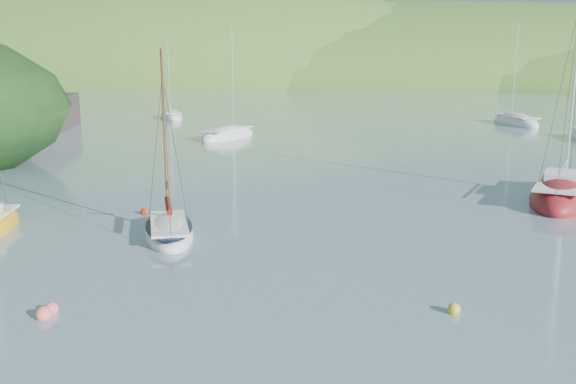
# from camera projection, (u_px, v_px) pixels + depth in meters

# --- Properties ---
(ground) EXTENTS (700.00, 700.00, 0.00)m
(ground) POSITION_uv_depth(u_px,v_px,m) (272.00, 320.00, 18.66)
(ground) COLOR #748EA1
(ground) RESTS_ON ground
(shoreline_hills) EXTENTS (690.00, 135.00, 56.00)m
(shoreline_hills) POSITION_uv_depth(u_px,v_px,m) (301.00, 81.00, 187.47)
(shoreline_hills) COLOR #305F24
(shoreline_hills) RESTS_ON ground
(daysailer_white) EXTENTS (3.53, 5.83, 8.42)m
(daysailer_white) POSITION_uv_depth(u_px,v_px,m) (169.00, 231.00, 27.32)
(daysailer_white) COLOR white
(daysailer_white) RESTS_ON ground
(sloop_red) EXTENTS (6.47, 9.69, 13.59)m
(sloop_red) POSITION_uv_depth(u_px,v_px,m) (563.00, 195.00, 34.15)
(sloop_red) COLOR maroon
(sloop_red) RESTS_ON ground
(distant_sloop_a) EXTENTS (5.50, 8.10, 10.93)m
(distant_sloop_a) POSITION_uv_depth(u_px,v_px,m) (228.00, 136.00, 59.26)
(distant_sloop_a) COLOR white
(distant_sloop_a) RESTS_ON ground
(distant_sloop_b) EXTENTS (4.80, 8.89, 12.04)m
(distant_sloop_b) POSITION_uv_depth(u_px,v_px,m) (516.00, 123.00, 71.04)
(distant_sloop_b) COLOR white
(distant_sloop_b) RESTS_ON ground
(distant_sloop_c) EXTENTS (4.95, 7.40, 9.97)m
(distant_sloop_c) POSITION_uv_depth(u_px,v_px,m) (171.00, 117.00, 77.83)
(distant_sloop_c) COLOR white
(distant_sloop_c) RESTS_ON ground
(mooring_buoys) EXTENTS (21.77, 12.97, 0.48)m
(mooring_buoys) POSITION_uv_depth(u_px,v_px,m) (238.00, 276.00, 22.02)
(mooring_buoys) COLOR gold
(mooring_buoys) RESTS_ON ground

